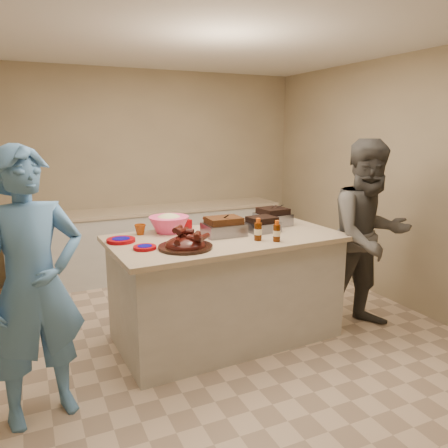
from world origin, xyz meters
name	(u,v)px	position (x,y,z in m)	size (l,w,h in m)	color
room	(216,343)	(0.00, 0.00, 0.00)	(4.50, 5.00, 2.70)	tan
back_counter	(150,241)	(0.00, 2.20, 0.45)	(3.60, 0.64, 0.90)	beige
island	(226,336)	(0.14, 0.09, 0.00)	(2.07, 1.09, 0.98)	beige
rib_platter	(185,248)	(-0.33, -0.15, 0.98)	(0.44, 0.44, 0.18)	#44110C
pulled_pork_tray	(224,235)	(0.13, 0.12, 0.98)	(0.36, 0.27, 0.11)	#47230F
brisket_tray	(262,231)	(0.52, 0.12, 0.98)	(0.29, 0.24, 0.09)	black
roasting_pan	(273,225)	(0.76, 0.32, 0.98)	(0.30, 0.30, 0.12)	gray
coleslaw_bowl	(169,232)	(-0.28, 0.45, 0.98)	(0.37, 0.37, 0.25)	#FF4481
sausage_plate	(218,226)	(0.23, 0.49, 0.98)	(0.31, 0.31, 0.05)	silver
mac_cheese_dish	(265,224)	(0.71, 0.38, 0.98)	(0.28, 0.20, 0.07)	orange
bbq_bottle_a	(276,241)	(0.45, -0.27, 0.98)	(0.06, 0.06, 0.18)	#451B04
bbq_bottle_b	(258,240)	(0.33, -0.17, 0.98)	(0.07, 0.07, 0.20)	#451B04
mustard_bottle	(209,237)	(-0.01, 0.13, 0.98)	(0.04, 0.04, 0.11)	#E4BD00
sauce_bowl	(217,230)	(0.16, 0.33, 0.98)	(0.13, 0.04, 0.13)	silver
plate_stack_large	(121,242)	(-0.76, 0.27, 0.98)	(0.24, 0.24, 0.03)	#870308
plate_stack_small	(145,249)	(-0.64, -0.04, 0.98)	(0.19, 0.19, 0.03)	#870308
plastic_cup	(140,235)	(-0.55, 0.46, 0.98)	(0.10, 0.10, 0.10)	#893709
basket_stack	(181,229)	(-0.14, 0.52, 0.98)	(0.18, 0.14, 0.09)	#870308
guest_blue	(46,413)	(-1.48, -0.43, 0.00)	(0.67, 1.84, 0.44)	#538AC3
guest_gray	(362,326)	(1.48, -0.27, 0.00)	(0.89, 1.84, 0.70)	#54514B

